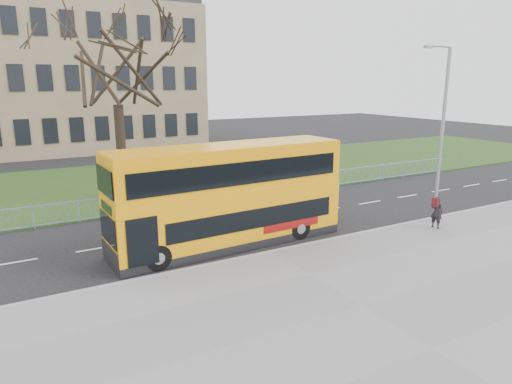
{
  "coord_description": "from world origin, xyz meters",
  "views": [
    {
      "loc": [
        -8.94,
        -16.15,
        6.71
      ],
      "look_at": [
        0.72,
        1.0,
        1.92
      ],
      "focal_mm": 32.0,
      "sensor_mm": 36.0,
      "label": 1
    }
  ],
  "objects": [
    {
      "name": "street_lamp",
      "position": [
        8.79,
        -2.0,
        4.57
      ],
      "size": [
        1.72,
        0.21,
        8.13
      ],
      "rotation": [
        0.0,
        0.0,
        0.02
      ],
      "color": "gray",
      "rests_on": "pavement"
    },
    {
      "name": "pavement",
      "position": [
        0.0,
        -6.75,
        0.06
      ],
      "size": [
        80.0,
        10.5,
        0.12
      ],
      "primitive_type": "cube",
      "color": "slate",
      "rests_on": "ground"
    },
    {
      "name": "guard_railing",
      "position": [
        0.0,
        6.6,
        0.55
      ],
      "size": [
        40.0,
        0.12,
        1.1
      ],
      "primitive_type": null,
      "color": "#7FA2E2",
      "rests_on": "ground"
    },
    {
      "name": "yellow_bus",
      "position": [
        -0.95,
        0.3,
        2.23
      ],
      "size": [
        10.01,
        2.79,
        4.16
      ],
      "rotation": [
        0.0,
        0.0,
        0.04
      ],
      "color": "#FCA20A",
      "rests_on": "ground"
    },
    {
      "name": "civic_building",
      "position": [
        -5.0,
        35.0,
        7.0
      ],
      "size": [
        30.0,
        15.0,
        14.0
      ],
      "primitive_type": "cube",
      "color": "#7A6B4D",
      "rests_on": "ground"
    },
    {
      "name": "kerb",
      "position": [
        0.0,
        -1.55,
        0.07
      ],
      "size": [
        80.0,
        0.2,
        0.14
      ],
      "primitive_type": "cube",
      "color": "gray",
      "rests_on": "ground"
    },
    {
      "name": "ground",
      "position": [
        0.0,
        0.0,
        0.0
      ],
      "size": [
        120.0,
        120.0,
        0.0
      ],
      "primitive_type": "plane",
      "color": "black",
      "rests_on": "ground"
    },
    {
      "name": "bare_tree",
      "position": [
        -3.0,
        10.0,
        6.47
      ],
      "size": [
        8.95,
        8.95,
        12.79
      ],
      "primitive_type": null,
      "color": "black",
      "rests_on": "grass_verge"
    },
    {
      "name": "pedestrian",
      "position": [
        8.14,
        -2.71,
        0.87
      ],
      "size": [
        0.5,
        0.62,
        1.49
      ],
      "primitive_type": "imported",
      "rotation": [
        0.0,
        0.0,
        1.86
      ],
      "color": "black",
      "rests_on": "pavement"
    },
    {
      "name": "grass_verge",
      "position": [
        0.0,
        14.3,
        0.04
      ],
      "size": [
        80.0,
        15.4,
        0.08
      ],
      "primitive_type": "cube",
      "color": "#1E3914",
      "rests_on": "ground"
    }
  ]
}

